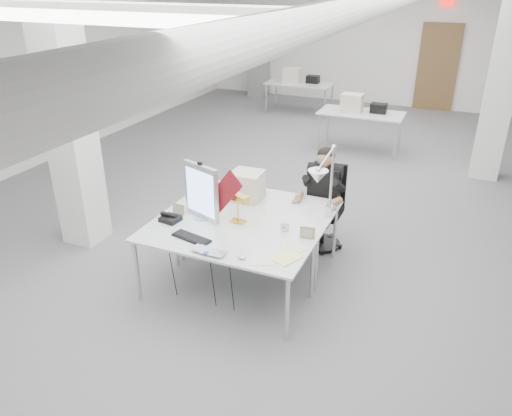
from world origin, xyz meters
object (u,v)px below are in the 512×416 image
(office_chair, at_px, (324,207))
(monitor, at_px, (201,192))
(seated_person, at_px, (324,182))
(architect_lamp, at_px, (325,190))
(laptop, at_px, (206,254))
(desk_main, at_px, (224,238))
(beige_monitor, at_px, (247,186))
(desk_phone, at_px, (170,219))
(bankers_lamp, at_px, (238,208))

(office_chair, height_order, monitor, monitor)
(seated_person, height_order, monitor, seated_person)
(seated_person, bearing_deg, architect_lamp, -78.12)
(laptop, distance_m, architect_lamp, 1.41)
(desk_main, height_order, beige_monitor, beige_monitor)
(seated_person, distance_m, laptop, 1.97)
(desk_main, bearing_deg, architect_lamp, 37.86)
(laptop, height_order, desk_phone, desk_phone)
(laptop, relative_size, architect_lamp, 0.42)
(bankers_lamp, height_order, architect_lamp, architect_lamp)
(bankers_lamp, height_order, desk_phone, bankers_lamp)
(seated_person, height_order, desk_phone, seated_person)
(beige_monitor, bearing_deg, laptop, -84.89)
(bankers_lamp, bearing_deg, laptop, -68.29)
(seated_person, bearing_deg, office_chair, 86.11)
(monitor, height_order, architect_lamp, architect_lamp)
(seated_person, xyz_separation_m, laptop, (-0.62, -1.87, -0.13))
(office_chair, xyz_separation_m, desk_phone, (-1.32, -1.43, 0.24))
(desk_main, height_order, bankers_lamp, bankers_lamp)
(office_chair, xyz_separation_m, bankers_lamp, (-0.63, -1.16, 0.39))
(seated_person, height_order, laptop, seated_person)
(monitor, bearing_deg, desk_phone, -121.95)
(monitor, height_order, laptop, monitor)
(desk_main, relative_size, architect_lamp, 2.17)
(seated_person, relative_size, bankers_lamp, 2.76)
(monitor, distance_m, beige_monitor, 0.71)
(beige_monitor, relative_size, architect_lamp, 0.43)
(desk_main, bearing_deg, monitor, 143.38)
(laptop, xyz_separation_m, architect_lamp, (0.85, 1.05, 0.40))
(monitor, distance_m, bankers_lamp, 0.44)
(bankers_lamp, bearing_deg, desk_main, -67.18)
(desk_main, distance_m, office_chair, 1.66)
(desk_main, bearing_deg, desk_phone, 171.87)
(office_chair, xyz_separation_m, beige_monitor, (-0.79, -0.56, 0.38))
(monitor, xyz_separation_m, desk_phone, (-0.28, -0.22, -0.28))
(desk_main, bearing_deg, laptop, -89.98)
(seated_person, relative_size, monitor, 1.56)
(seated_person, height_order, bankers_lamp, seated_person)
(laptop, height_order, architect_lamp, architect_lamp)
(monitor, relative_size, laptop, 1.78)
(desk_phone, height_order, architect_lamp, architect_lamp)
(monitor, bearing_deg, office_chair, 69.35)
(office_chair, height_order, beige_monitor, beige_monitor)
(seated_person, relative_size, architect_lamp, 1.16)
(desk_main, distance_m, architect_lamp, 1.16)
(desk_phone, height_order, beige_monitor, beige_monitor)
(office_chair, distance_m, seated_person, 0.36)
(seated_person, relative_size, beige_monitor, 2.69)
(desk_phone, bearing_deg, beige_monitor, 66.01)
(office_chair, relative_size, laptop, 3.13)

